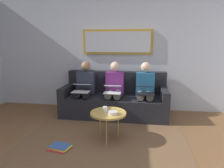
# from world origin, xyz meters

# --- Properties ---
(wall_rear) EXTENTS (6.00, 0.12, 2.60)m
(wall_rear) POSITION_xyz_m (0.00, -2.60, 1.30)
(wall_rear) COLOR #B7BCC6
(wall_rear) RESTS_ON ground_plane
(area_rug) EXTENTS (2.60, 1.80, 0.01)m
(area_rug) POSITION_xyz_m (0.00, -0.85, 0.00)
(area_rug) COLOR brown
(area_rug) RESTS_ON ground_plane
(couch) EXTENTS (2.20, 0.90, 0.90)m
(couch) POSITION_xyz_m (0.00, -2.12, 0.31)
(couch) COLOR black
(couch) RESTS_ON ground_plane
(framed_mirror) EXTENTS (1.57, 0.05, 0.55)m
(framed_mirror) POSITION_xyz_m (0.00, -2.51, 1.55)
(framed_mirror) COLOR #B7892D
(coffee_table) EXTENTS (0.57, 0.57, 0.46)m
(coffee_table) POSITION_xyz_m (-0.06, -0.90, 0.44)
(coffee_table) COLOR tan
(coffee_table) RESTS_ON ground_plane
(cup) EXTENTS (0.07, 0.07, 0.09)m
(cup) POSITION_xyz_m (-0.01, -0.92, 0.50)
(cup) COLOR silver
(cup) RESTS_ON coffee_table
(bowl) EXTENTS (0.14, 0.14, 0.05)m
(bowl) POSITION_xyz_m (-0.14, -0.82, 0.48)
(bowl) COLOR beige
(bowl) RESTS_ON coffee_table
(person_left) EXTENTS (0.38, 0.58, 1.14)m
(person_left) POSITION_xyz_m (-0.64, -2.05, 0.61)
(person_left) COLOR #235B84
(person_left) RESTS_ON couch
(laptop_black) EXTENTS (0.34, 0.35, 0.15)m
(laptop_black) POSITION_xyz_m (-0.64, -1.80, 0.63)
(laptop_black) COLOR black
(person_middle) EXTENTS (0.38, 0.58, 1.14)m
(person_middle) POSITION_xyz_m (0.00, -2.05, 0.61)
(person_middle) COLOR #66236B
(person_middle) RESTS_ON couch
(laptop_white) EXTENTS (0.34, 0.34, 0.15)m
(laptop_white) POSITION_xyz_m (0.00, -1.81, 0.63)
(laptop_white) COLOR white
(person_right) EXTENTS (0.38, 0.58, 1.14)m
(person_right) POSITION_xyz_m (0.64, -2.05, 0.61)
(person_right) COLOR #2D3342
(person_right) RESTS_ON couch
(laptop_silver) EXTENTS (0.34, 0.38, 0.16)m
(laptop_silver) POSITION_xyz_m (0.64, -1.81, 0.63)
(laptop_silver) COLOR silver
(magazine_stack) EXTENTS (0.34, 0.28, 0.04)m
(magazine_stack) POSITION_xyz_m (0.60, -0.51, 0.03)
(magazine_stack) COLOR red
(magazine_stack) RESTS_ON ground_plane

